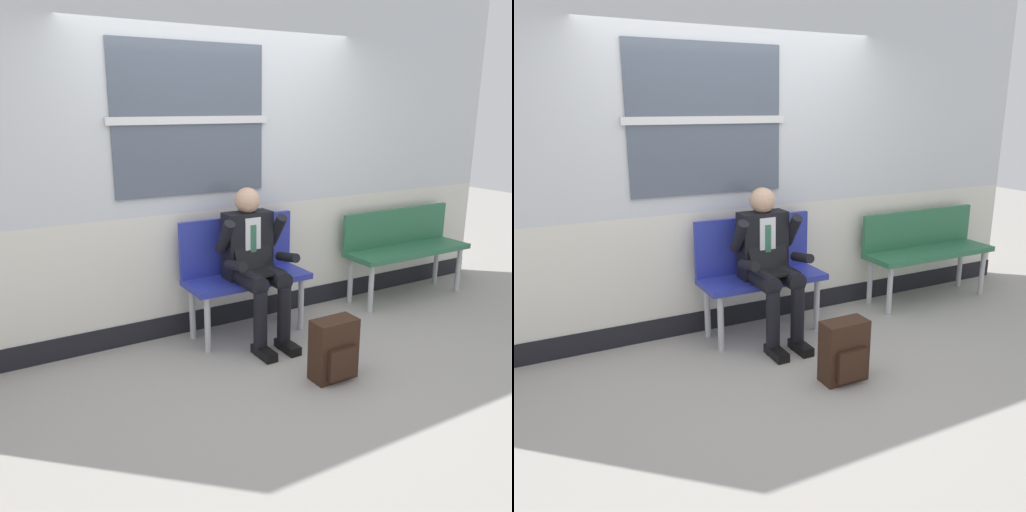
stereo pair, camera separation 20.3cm
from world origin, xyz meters
TOP-DOWN VIEW (x-y plane):
  - ground_plane at (0.00, 0.00)m, footprint 18.00×18.00m
  - station_wall at (-0.00, 0.67)m, footprint 6.26×0.17m
  - bench_with_person at (0.07, 0.40)m, footprint 1.06×0.42m
  - bench_empty at (1.93, 0.39)m, footprint 1.37×0.42m
  - person_seated at (0.07, 0.19)m, footprint 0.57×0.70m
  - backpack at (0.22, -0.68)m, footprint 0.33×0.21m

SIDE VIEW (x-z plane):
  - ground_plane at x=0.00m, z-range 0.00..0.00m
  - backpack at x=0.22m, z-range -0.01..0.45m
  - bench_empty at x=1.93m, z-range 0.11..1.00m
  - bench_with_person at x=0.07m, z-range 0.08..1.08m
  - person_seated at x=0.07m, z-range 0.05..1.32m
  - station_wall at x=0.00m, z-range -0.01..3.07m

